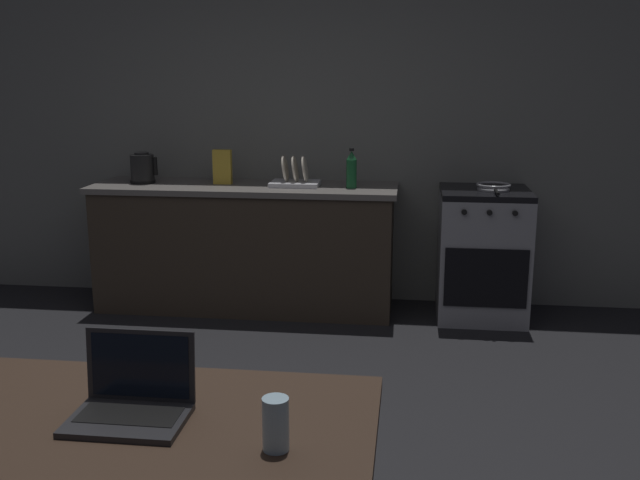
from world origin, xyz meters
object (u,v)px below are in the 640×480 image
object	(u,v)px
dining_table	(140,448)
laptop	(132,402)
drinking_glass	(276,424)
cereal_box	(222,167)
dish_rack	(295,179)
frying_pan	(494,187)
stove_oven	(482,254)
bottle	(351,169)
electric_kettle	(143,168)

from	to	relation	value
dining_table	laptop	bearing A→B (deg)	129.49
drinking_glass	cereal_box	bearing A→B (deg)	106.68
cereal_box	dish_rack	distance (m)	0.53
laptop	frying_pan	distance (m)	3.44
stove_oven	dish_rack	xyz separation A→B (m)	(-1.31, 0.00, 0.50)
stove_oven	bottle	xyz separation A→B (m)	(-0.91, -0.05, 0.58)
bottle	dish_rack	bearing A→B (deg)	172.87
dining_table	frying_pan	distance (m)	3.46
drinking_glass	dish_rack	world-z (taller)	dish_rack
electric_kettle	stove_oven	bearing A→B (deg)	-0.06
electric_kettle	frying_pan	bearing A→B (deg)	-0.69
stove_oven	drinking_glass	world-z (taller)	stove_oven
electric_kettle	drinking_glass	xyz separation A→B (m)	(1.59, -3.33, -0.19)
bottle	drinking_glass	distance (m)	3.28
cereal_box	dish_rack	bearing A→B (deg)	-2.18
laptop	drinking_glass	bearing A→B (deg)	-24.33
dining_table	drinking_glass	xyz separation A→B (m)	(0.40, -0.09, 0.14)
frying_pan	cereal_box	world-z (taller)	cereal_box
dining_table	cereal_box	distance (m)	3.33
bottle	cereal_box	distance (m)	0.93
laptop	electric_kettle	world-z (taller)	electric_kettle
cereal_box	stove_oven	bearing A→B (deg)	-0.70
bottle	drinking_glass	world-z (taller)	bottle
bottle	frying_pan	world-z (taller)	bottle
dining_table	drinking_glass	distance (m)	0.44
bottle	drinking_glass	xyz separation A→B (m)	(0.08, -3.28, -0.22)
laptop	dish_rack	world-z (taller)	dish_rack
drinking_glass	dish_rack	xyz separation A→B (m)	(-0.48, 3.33, 0.14)
dish_rack	bottle	bearing A→B (deg)	-7.13
stove_oven	laptop	xyz separation A→B (m)	(-1.27, -3.20, 0.34)
frying_pan	cereal_box	xyz separation A→B (m)	(-1.89, 0.05, 0.10)
dish_rack	laptop	bearing A→B (deg)	-89.17
dish_rack	frying_pan	bearing A→B (deg)	-1.24
dish_rack	stove_oven	bearing A→B (deg)	-0.11
dining_table	bottle	bearing A→B (deg)	84.19
laptop	drinking_glass	xyz separation A→B (m)	(0.43, -0.12, 0.02)
bottle	cereal_box	size ratio (longest dim) A/B	1.13
stove_oven	dish_rack	bearing A→B (deg)	179.89
cereal_box	frying_pan	bearing A→B (deg)	-1.50
drinking_glass	cereal_box	size ratio (longest dim) A/B	0.58
stove_oven	dining_table	distance (m)	3.47
stove_oven	bottle	size ratio (longest dim) A/B	3.28
electric_kettle	cereal_box	distance (m)	0.58
laptop	bottle	world-z (taller)	bottle
stove_oven	electric_kettle	distance (m)	2.48
frying_pan	drinking_glass	xyz separation A→B (m)	(-0.88, -3.30, -0.11)
laptop	drinking_glass	size ratio (longest dim) A/B	2.27
stove_oven	bottle	world-z (taller)	bottle
bottle	laptop	bearing A→B (deg)	-96.39
dining_table	drinking_glass	size ratio (longest dim) A/B	9.28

